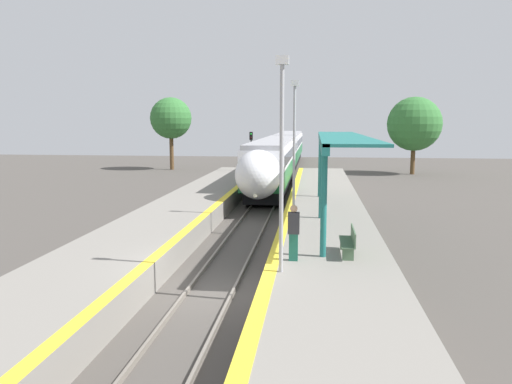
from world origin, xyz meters
TOP-DOWN VIEW (x-y plane):
  - ground_plane at (0.00, 0.00)m, footprint 120.00×120.00m
  - rail_left at (-0.72, 0.00)m, footprint 0.08×90.00m
  - rail_right at (0.72, 0.00)m, footprint 0.08×90.00m
  - train at (0.00, 34.73)m, footprint 2.74×46.39m
  - platform_right at (3.74, 0.00)m, footprint 4.03×64.00m
  - platform_left at (-3.67, 0.00)m, footprint 3.89×64.00m
  - platform_bench at (4.36, 1.51)m, footprint 0.44×1.78m
  - person_waiting at (2.56, 0.66)m, footprint 0.36×0.23m
  - railway_signal at (-2.39, 28.83)m, footprint 0.28×0.28m
  - lamppost_near at (2.25, -0.59)m, footprint 0.36×0.20m
  - lamppost_mid at (2.25, 7.96)m, footprint 0.36×0.20m
  - station_canopy at (4.07, 7.79)m, footprint 2.02×16.11m
  - background_tree_left at (-12.53, 38.92)m, footprint 4.50×4.50m
  - background_tree_right at (12.99, 36.97)m, footprint 5.37×5.37m

SIDE VIEW (x-z plane):
  - ground_plane at x=0.00m, z-range 0.00..0.00m
  - rail_left at x=-0.72m, z-range 0.00..0.15m
  - rail_right at x=0.72m, z-range 0.00..0.15m
  - platform_right at x=3.74m, z-range 0.00..0.98m
  - platform_left at x=-3.67m, z-range 0.00..0.98m
  - platform_bench at x=4.36m, z-range 1.01..1.90m
  - person_waiting at x=2.56m, z-range 1.02..2.80m
  - train at x=0.00m, z-range 0.29..4.21m
  - railway_signal at x=-2.39m, z-range 0.49..4.88m
  - lamppost_near at x=2.25m, z-range 1.38..7.53m
  - lamppost_mid at x=2.25m, z-range 1.38..7.53m
  - station_canopy at x=4.07m, z-range 2.59..6.32m
  - background_tree_right at x=12.99m, z-range 1.17..8.91m
  - background_tree_left at x=-12.53m, z-range 1.67..9.57m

